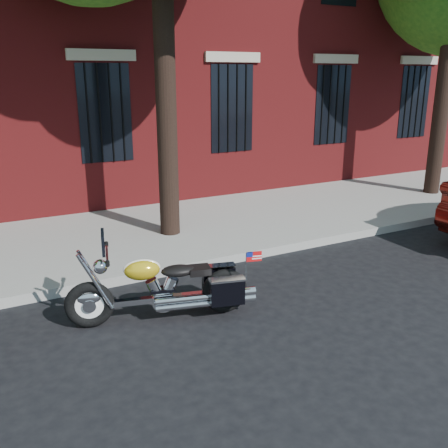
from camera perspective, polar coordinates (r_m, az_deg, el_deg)
ground at (r=6.76m, az=-0.66°, el=-9.48°), size 120.00×120.00×0.00m
curb at (r=7.88m, az=-5.31°, el=-5.02°), size 40.00×0.16×0.15m
sidewalk at (r=9.54m, az=-9.73°, el=-1.25°), size 40.00×3.60×0.15m
motorcycle at (r=6.33m, az=-6.35°, el=-7.40°), size 2.27×1.06×1.21m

